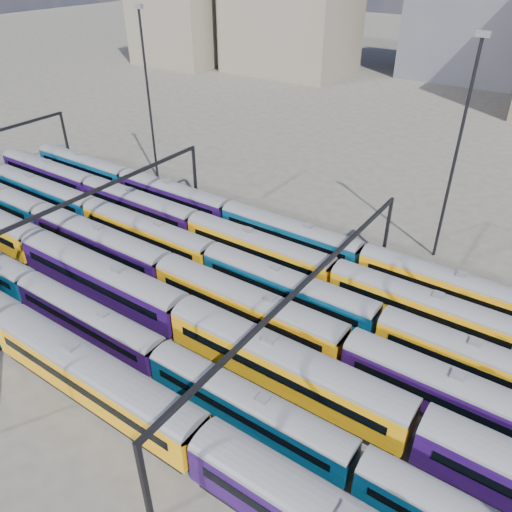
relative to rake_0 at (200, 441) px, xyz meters
The scene contains 12 objects.
ground 18.44m from the rake_0, 124.51° to the left, with size 500.00×500.00×0.00m, color #45403A.
rake_0 is the anchor object (origin of this frame).
rake_1 18.95m from the rake_0, 164.70° to the left, with size 93.10×2.73×4.58m.
rake_2 14.67m from the rake_0, 137.02° to the left, with size 137.14×3.34×5.64m.
rake_3 15.56m from the rake_0, 74.63° to the left, with size 129.65×3.16×5.33m.
rake_4 25.17m from the rake_0, 127.38° to the left, with size 121.84×2.97×5.00m.
rake_5 27.78m from the rake_0, 115.86° to the left, with size 98.70×2.89×4.86m.
rake_6 31.91m from the rake_0, 109.91° to the left, with size 96.31×2.82×4.74m.
gantry_1 34.04m from the rake_0, 153.67° to the left, with size 0.35×40.35×8.03m.
gantry_2 15.48m from the rake_0, 91.20° to the left, with size 0.35×40.35×8.03m.
mast_1 55.82m from the rake_0, 137.45° to the left, with size 1.40×0.50×25.60m.
mast_3 40.79m from the rake_0, 83.15° to the left, with size 1.40×0.50×25.60m.
Camera 1 is at (26.50, -31.54, 32.95)m, focal length 35.00 mm.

